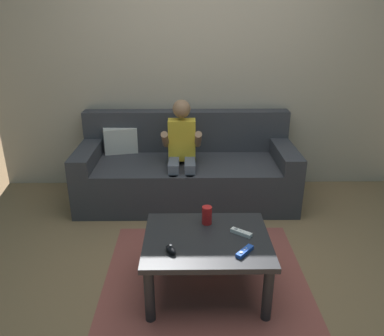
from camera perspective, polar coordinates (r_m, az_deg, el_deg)
The scene contains 10 objects.
ground_plane at distance 2.66m, azimuth 3.15°, elevation -17.21°, with size 8.28×8.28×0.00m, color olive.
wall_back at distance 3.80m, azimuth 1.85°, elevation 15.51°, with size 4.14×0.05×2.50m, color #B2A38E.
couch at distance 3.66m, azimuth -0.94°, elevation -0.46°, with size 2.00×0.80×0.81m.
person_seated_on_couch at distance 3.39m, azimuth -1.53°, elevation 2.70°, with size 0.34×0.42×0.99m.
coffee_table at distance 2.44m, azimuth 2.22°, elevation -11.62°, with size 0.78×0.63×0.39m.
area_rug at distance 2.64m, azimuth 2.11°, elevation -17.52°, with size 1.37×1.52×0.01m, color #9E4C42.
game_remote_white_near_edge at distance 2.46m, azimuth 7.34°, elevation -9.52°, with size 0.13×0.11×0.03m.
nunchuk_black at distance 2.27m, azimuth -3.19°, elevation -12.04°, with size 0.09×0.10×0.05m.
game_remote_blue_far_corner at distance 2.28m, azimuth 7.85°, elevation -12.23°, with size 0.12×0.13×0.03m.
soda_can at distance 2.53m, azimuth 2.24°, elevation -7.05°, with size 0.07×0.07×0.12m, color red.
Camera 1 is at (-0.17, -2.05, 1.68)m, focal length 35.76 mm.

